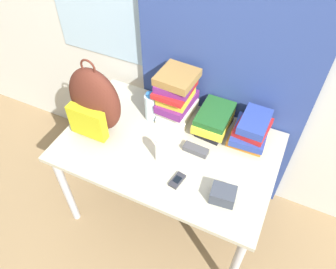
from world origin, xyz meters
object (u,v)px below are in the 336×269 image
(water_bottle, at_px, (151,107))
(sports_bottle, at_px, (170,106))
(backpack, at_px, (94,102))
(cell_phone, at_px, (177,180))
(book_stack_left, at_px, (176,96))
(sunscreen_bottle, at_px, (160,151))
(camera_pouch, at_px, (223,195))
(book_stack_right, at_px, (251,130))
(book_stack_center, at_px, (214,120))
(sunglasses_case, at_px, (196,150))

(water_bottle, relative_size, sports_bottle, 0.79)
(backpack, bearing_deg, cell_phone, -15.02)
(book_stack_left, distance_m, sunscreen_bottle, 0.39)
(backpack, relative_size, camera_pouch, 3.62)
(book_stack_left, relative_size, cell_phone, 3.02)
(backpack, xyz_separation_m, book_stack_right, (0.89, 0.31, -0.13))
(water_bottle, relative_size, camera_pouch, 1.50)
(book_stack_center, height_order, cell_phone, book_stack_center)
(cell_phone, xyz_separation_m, sunglasses_case, (0.01, 0.24, 0.01))
(backpack, bearing_deg, book_stack_right, 19.02)
(book_stack_right, relative_size, sunglasses_case, 1.80)
(sports_bottle, distance_m, sunscreen_bottle, 0.33)
(sunscreen_bottle, relative_size, cell_phone, 1.46)
(sunglasses_case, bearing_deg, book_stack_left, 135.10)
(sunscreen_bottle, bearing_deg, cell_phone, -33.35)
(book_stack_right, height_order, sunscreen_bottle, book_stack_right)
(water_bottle, xyz_separation_m, sunglasses_case, (0.37, -0.14, -0.08))
(backpack, height_order, camera_pouch, backpack)
(book_stack_center, distance_m, sunglasses_case, 0.24)
(sports_bottle, xyz_separation_m, camera_pouch, (0.49, -0.41, -0.09))
(backpack, height_order, sunscreen_bottle, backpack)
(book_stack_left, distance_m, sports_bottle, 0.08)
(book_stack_right, distance_m, cell_phone, 0.55)
(camera_pouch, bearing_deg, book_stack_right, 88.58)
(book_stack_center, bearing_deg, water_bottle, -167.08)
(book_stack_right, bearing_deg, sunglasses_case, -138.43)
(water_bottle, bearing_deg, cell_phone, -46.81)
(water_bottle, relative_size, sunglasses_case, 1.38)
(cell_phone, bearing_deg, book_stack_left, 115.09)
(sunscreen_bottle, xyz_separation_m, camera_pouch, (0.41, -0.10, -0.04))
(sports_bottle, height_order, sunglasses_case, sports_bottle)
(book_stack_right, bearing_deg, camera_pouch, -91.42)
(book_stack_left, bearing_deg, camera_pouch, -44.48)
(backpack, height_order, sunglasses_case, backpack)
(sports_bottle, bearing_deg, cell_phone, -60.49)
(book_stack_left, bearing_deg, sunglasses_case, -44.90)
(book_stack_center, distance_m, book_stack_right, 0.23)
(book_stack_left, distance_m, book_stack_center, 0.28)
(backpack, height_order, book_stack_right, backpack)
(sunscreen_bottle, bearing_deg, book_stack_right, 41.15)
(cell_phone, bearing_deg, sunglasses_case, 86.99)
(book_stack_center, height_order, sunglasses_case, book_stack_center)
(sunglasses_case, bearing_deg, book_stack_center, 83.67)
(backpack, xyz_separation_m, sports_bottle, (0.38, 0.25, -0.09))
(book_stack_left, relative_size, camera_pouch, 2.41)
(sports_bottle, xyz_separation_m, cell_phone, (0.23, -0.41, -0.12))
(book_stack_left, relative_size, book_stack_center, 1.17)
(cell_phone, bearing_deg, sports_bottle, 119.51)
(book_stack_right, height_order, sports_bottle, sports_bottle)
(cell_phone, relative_size, sunglasses_case, 0.73)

